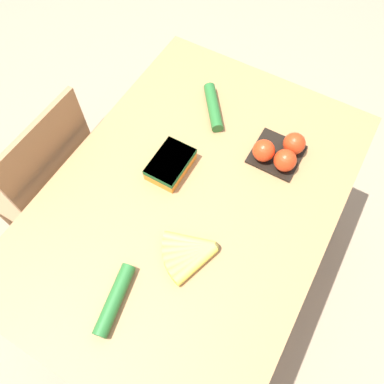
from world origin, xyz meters
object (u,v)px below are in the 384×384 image
chair (49,182)px  carrot_bag (170,164)px  cucumber_near (115,300)px  tomato_pack (280,152)px  banana_bunch (191,253)px  cucumber_far (213,107)px

chair → carrot_bag: size_ratio=5.67×
cucumber_near → carrot_bag: bearing=11.9°
tomato_pack → cucumber_near: bearing=163.3°
tomato_pack → banana_bunch: bearing=169.0°
tomato_pack → cucumber_far: size_ratio=0.88×
carrot_bag → cucumber_near: bearing=-168.1°
chair → cucumber_near: bearing=65.3°
chair → cucumber_far: (0.47, -0.52, 0.30)m
chair → cucumber_near: size_ratio=4.49×
carrot_bag → cucumber_far: 0.30m
cucumber_far → banana_bunch: bearing=-158.4°
banana_bunch → carrot_bag: (0.23, 0.21, 0.01)m
cucumber_near → cucumber_far: bearing=7.0°
carrot_bag → cucumber_near: 0.47m
banana_bunch → carrot_bag: 0.32m
tomato_pack → chair: bearing=115.9°
carrot_bag → cucumber_near: carrot_bag is taller
tomato_pack → cucumber_near: tomato_pack is taller
banana_bunch → cucumber_far: cucumber_far is taller
chair → carrot_bag: bearing=109.5°
banana_bunch → cucumber_far: size_ratio=0.91×
chair → cucumber_near: (-0.29, -0.61, 0.30)m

